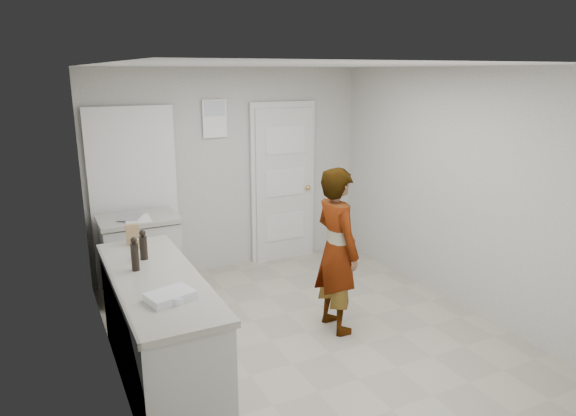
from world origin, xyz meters
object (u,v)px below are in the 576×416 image
person (337,250)px  spice_jar (140,244)px  baking_dish (170,296)px  oil_cruet_b (135,255)px  egg_bowl (175,299)px  oil_cruet_a (143,245)px  cake_mix_box (133,235)px

person → spice_jar: bearing=71.4°
baking_dish → oil_cruet_b: bearing=99.5°
spice_jar → egg_bowl: (-0.01, -1.24, -0.02)m
oil_cruet_b → egg_bowl: oil_cruet_b is taller
egg_bowl → oil_cruet_a: bearing=90.9°
spice_jar → cake_mix_box: bearing=104.5°
oil_cruet_b → egg_bowl: 0.74m
spice_jar → oil_cruet_b: (-0.13, -0.52, 0.09)m
cake_mix_box → oil_cruet_b: 0.65m
person → cake_mix_box: person is taller
person → egg_bowl: 1.87m
cake_mix_box → spice_jar: cake_mix_box is taller
cake_mix_box → spice_jar: 0.14m
person → oil_cruet_a: (-1.74, 0.25, 0.24)m
oil_cruet_a → egg_bowl: bearing=-89.1°
spice_jar → baking_dish: bearing=-91.0°
cake_mix_box → baking_dish: (0.01, -1.30, -0.07)m
oil_cruet_b → cake_mix_box: bearing=81.3°
baking_dish → cake_mix_box: bearing=90.5°
spice_jar → oil_cruet_b: 0.54m
baking_dish → person: bearing=19.9°
cake_mix_box → spice_jar: bearing=-69.9°
person → egg_bowl: person is taller
spice_jar → egg_bowl: 1.24m
oil_cruet_a → oil_cruet_b: bearing=-116.1°
oil_cruet_b → baking_dish: oil_cruet_b is taller
cake_mix_box → spice_jar: (0.03, -0.12, -0.05)m
person → baking_dish: (-1.74, -0.63, 0.15)m
cake_mix_box → egg_bowl: cake_mix_box is taller
oil_cruet_b → oil_cruet_a: bearing=63.9°
oil_cruet_b → egg_bowl: size_ratio=2.27×
spice_jar → baking_dish: 1.18m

